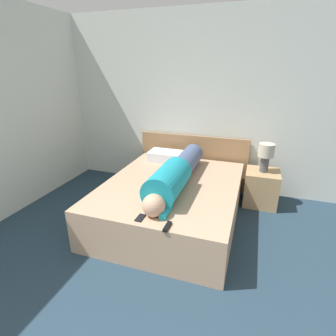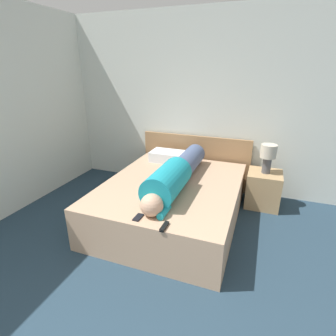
{
  "view_description": "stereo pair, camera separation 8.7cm",
  "coord_description": "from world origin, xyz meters",
  "px_view_note": "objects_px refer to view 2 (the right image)",
  "views": [
    {
      "loc": [
        0.72,
        -0.02,
        1.83
      ],
      "look_at": [
        -0.18,
        2.62,
        0.75
      ],
      "focal_mm": 28.0,
      "sensor_mm": 36.0,
      "label": 1
    },
    {
      "loc": [
        0.8,
        0.01,
        1.83
      ],
      "look_at": [
        -0.18,
        2.62,
        0.75
      ],
      "focal_mm": 28.0,
      "sensor_mm": 36.0,
      "label": 2
    }
  ],
  "objects_px": {
    "person_lying": "(176,174)",
    "pillow_near_headboard": "(168,156)",
    "cell_phone": "(138,217)",
    "tv_remote": "(164,227)",
    "table_lamp": "(268,155)",
    "bed": "(172,201)",
    "nightstand": "(263,189)"
  },
  "relations": [
    {
      "from": "table_lamp",
      "to": "pillow_near_headboard",
      "type": "distance_m",
      "value": 1.4
    },
    {
      "from": "table_lamp",
      "to": "tv_remote",
      "type": "relative_size",
      "value": 2.62
    },
    {
      "from": "nightstand",
      "to": "cell_phone",
      "type": "relative_size",
      "value": 3.77
    },
    {
      "from": "pillow_near_headboard",
      "to": "tv_remote",
      "type": "bearing_deg",
      "value": -70.79
    },
    {
      "from": "tv_remote",
      "to": "cell_phone",
      "type": "xyz_separation_m",
      "value": [
        -0.29,
        0.06,
        -0.01
      ]
    },
    {
      "from": "bed",
      "to": "person_lying",
      "type": "xyz_separation_m",
      "value": [
        0.07,
        -0.08,
        0.4
      ]
    },
    {
      "from": "table_lamp",
      "to": "tv_remote",
      "type": "bearing_deg",
      "value": -115.56
    },
    {
      "from": "pillow_near_headboard",
      "to": "cell_phone",
      "type": "distance_m",
      "value": 1.62
    },
    {
      "from": "table_lamp",
      "to": "cell_phone",
      "type": "relative_size",
      "value": 3.03
    },
    {
      "from": "bed",
      "to": "table_lamp",
      "type": "relative_size",
      "value": 5.03
    },
    {
      "from": "table_lamp",
      "to": "person_lying",
      "type": "xyz_separation_m",
      "value": [
        -1.0,
        -0.85,
        -0.09
      ]
    },
    {
      "from": "nightstand",
      "to": "pillow_near_headboard",
      "type": "relative_size",
      "value": 0.94
    },
    {
      "from": "nightstand",
      "to": "table_lamp",
      "type": "distance_m",
      "value": 0.5
    },
    {
      "from": "person_lying",
      "to": "cell_phone",
      "type": "distance_m",
      "value": 0.8
    },
    {
      "from": "table_lamp",
      "to": "pillow_near_headboard",
      "type": "relative_size",
      "value": 0.76
    },
    {
      "from": "cell_phone",
      "to": "tv_remote",
      "type": "bearing_deg",
      "value": -12.34
    },
    {
      "from": "table_lamp",
      "to": "pillow_near_headboard",
      "type": "height_order",
      "value": "table_lamp"
    },
    {
      "from": "person_lying",
      "to": "cell_phone",
      "type": "height_order",
      "value": "person_lying"
    },
    {
      "from": "tv_remote",
      "to": "table_lamp",
      "type": "bearing_deg",
      "value": 64.44
    },
    {
      "from": "pillow_near_headboard",
      "to": "cell_phone",
      "type": "relative_size",
      "value": 4.0
    },
    {
      "from": "bed",
      "to": "person_lying",
      "type": "relative_size",
      "value": 1.15
    },
    {
      "from": "bed",
      "to": "person_lying",
      "type": "height_order",
      "value": "person_lying"
    },
    {
      "from": "table_lamp",
      "to": "pillow_near_headboard",
      "type": "bearing_deg",
      "value": -178.44
    },
    {
      "from": "bed",
      "to": "cell_phone",
      "type": "distance_m",
      "value": 0.9
    },
    {
      "from": "table_lamp",
      "to": "tv_remote",
      "type": "distance_m",
      "value": 1.89
    },
    {
      "from": "nightstand",
      "to": "table_lamp",
      "type": "bearing_deg",
      "value": -90.0
    },
    {
      "from": "nightstand",
      "to": "table_lamp",
      "type": "height_order",
      "value": "table_lamp"
    },
    {
      "from": "person_lying",
      "to": "cell_phone",
      "type": "relative_size",
      "value": 13.24
    },
    {
      "from": "nightstand",
      "to": "pillow_near_headboard",
      "type": "xyz_separation_m",
      "value": [
        -1.39,
        -0.04,
        0.33
      ]
    },
    {
      "from": "tv_remote",
      "to": "cell_phone",
      "type": "bearing_deg",
      "value": 167.66
    },
    {
      "from": "person_lying",
      "to": "pillow_near_headboard",
      "type": "xyz_separation_m",
      "value": [
        -0.39,
        0.81,
        -0.08
      ]
    },
    {
      "from": "cell_phone",
      "to": "pillow_near_headboard",
      "type": "bearing_deg",
      "value": 100.22
    }
  ]
}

